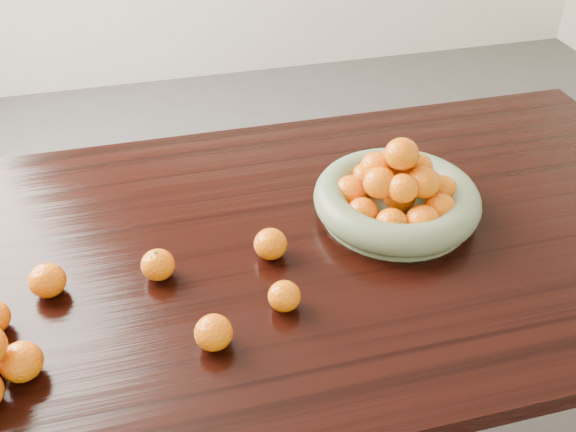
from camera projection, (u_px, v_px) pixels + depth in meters
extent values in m
cube|color=black|center=(276.00, 249.00, 1.36)|extent=(2.00, 1.00, 0.04)
cube|color=black|center=(522.00, 210.00, 2.11)|extent=(0.08, 0.08, 0.71)
cylinder|color=gray|center=(395.00, 211.00, 1.43)|extent=(0.33, 0.33, 0.02)
torus|color=gray|center=(397.00, 198.00, 1.40)|extent=(0.37, 0.37, 0.07)
ellipsoid|color=orange|center=(441.00, 191.00, 1.41)|extent=(0.08, 0.08, 0.07)
ellipsoid|color=orange|center=(419.00, 176.00, 1.46)|extent=(0.07, 0.07, 0.07)
ellipsoid|color=orange|center=(387.00, 171.00, 1.48)|extent=(0.07, 0.07, 0.07)
ellipsoid|color=orange|center=(366.00, 177.00, 1.46)|extent=(0.07, 0.07, 0.06)
ellipsoid|color=orange|center=(351.00, 191.00, 1.41)|extent=(0.07, 0.07, 0.07)
ellipsoid|color=orange|center=(362.00, 212.00, 1.36)|extent=(0.07, 0.07, 0.06)
ellipsoid|color=orange|center=(391.00, 223.00, 1.32)|extent=(0.07, 0.07, 0.06)
ellipsoid|color=orange|center=(423.00, 221.00, 1.32)|extent=(0.07, 0.07, 0.07)
ellipsoid|color=orange|center=(440.00, 209.00, 1.36)|extent=(0.07, 0.07, 0.07)
ellipsoid|color=orange|center=(399.00, 197.00, 1.40)|extent=(0.07, 0.07, 0.07)
ellipsoid|color=orange|center=(418.00, 168.00, 1.39)|extent=(0.07, 0.07, 0.06)
ellipsoid|color=orange|center=(394.00, 160.00, 1.41)|extent=(0.07, 0.07, 0.06)
ellipsoid|color=orange|center=(377.00, 167.00, 1.39)|extent=(0.07, 0.07, 0.07)
ellipsoid|color=orange|center=(380.00, 183.00, 1.35)|extent=(0.07, 0.07, 0.07)
ellipsoid|color=orange|center=(403.00, 188.00, 1.33)|extent=(0.07, 0.07, 0.06)
ellipsoid|color=orange|center=(423.00, 183.00, 1.35)|extent=(0.07, 0.07, 0.07)
ellipsoid|color=orange|center=(402.00, 154.00, 1.34)|extent=(0.07, 0.07, 0.07)
ellipsoid|color=orange|center=(21.00, 362.00, 1.05)|extent=(0.07, 0.07, 0.07)
ellipsoid|color=orange|center=(158.00, 265.00, 1.25)|extent=(0.07, 0.07, 0.06)
ellipsoid|color=orange|center=(214.00, 333.00, 1.10)|extent=(0.07, 0.07, 0.06)
ellipsoid|color=orange|center=(284.00, 296.00, 1.18)|extent=(0.06, 0.06, 0.06)
ellipsoid|color=orange|center=(47.00, 280.00, 1.21)|extent=(0.07, 0.07, 0.06)
ellipsoid|color=orange|center=(270.00, 244.00, 1.30)|extent=(0.07, 0.07, 0.06)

